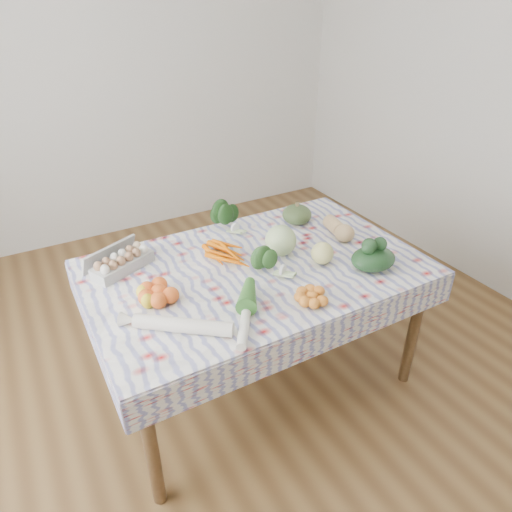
# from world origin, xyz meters

# --- Properties ---
(ground) EXTENTS (4.50, 4.50, 0.00)m
(ground) POSITION_xyz_m (0.00, 0.00, 0.00)
(ground) COLOR brown
(ground) RESTS_ON ground
(wall_back) EXTENTS (4.00, 0.04, 2.80)m
(wall_back) POSITION_xyz_m (0.00, 2.25, 1.40)
(wall_back) COLOR silver
(wall_back) RESTS_ON ground
(dining_table) EXTENTS (1.60, 1.00, 0.75)m
(dining_table) POSITION_xyz_m (0.00, 0.00, 0.68)
(dining_table) COLOR brown
(dining_table) RESTS_ON ground
(tablecloth) EXTENTS (1.66, 1.06, 0.01)m
(tablecloth) POSITION_xyz_m (0.00, 0.00, 0.76)
(tablecloth) COLOR white
(tablecloth) RESTS_ON dining_table
(egg_carton) EXTENTS (0.34, 0.25, 0.08)m
(egg_carton) POSITION_xyz_m (-0.59, 0.29, 0.80)
(egg_carton) COLOR #B4B4AF
(egg_carton) RESTS_ON tablecloth
(carrot_bunch) EXTENTS (0.30, 0.28, 0.05)m
(carrot_bunch) POSITION_xyz_m (-0.12, 0.11, 0.78)
(carrot_bunch) COLOR #F16802
(carrot_bunch) RESTS_ON tablecloth
(kale_bunch) EXTENTS (0.18, 0.16, 0.13)m
(kale_bunch) POSITION_xyz_m (0.06, 0.41, 0.83)
(kale_bunch) COLOR #193E14
(kale_bunch) RESTS_ON tablecloth
(kabocha_squash) EXTENTS (0.18, 0.18, 0.11)m
(kabocha_squash) POSITION_xyz_m (0.45, 0.30, 0.82)
(kabocha_squash) COLOR #3F542A
(kabocha_squash) RESTS_ON tablecloth
(cabbage) EXTENTS (0.20, 0.20, 0.16)m
(cabbage) POSITION_xyz_m (0.17, 0.04, 0.84)
(cabbage) COLOR #B7D58C
(cabbage) RESTS_ON tablecloth
(butternut_squash) EXTENTS (0.14, 0.25, 0.11)m
(butternut_squash) POSITION_xyz_m (0.56, 0.05, 0.82)
(butternut_squash) COLOR tan
(butternut_squash) RESTS_ON tablecloth
(orange_cluster) EXTENTS (0.28, 0.28, 0.08)m
(orange_cluster) POSITION_xyz_m (-0.52, -0.03, 0.80)
(orange_cluster) COLOR orange
(orange_cluster) RESTS_ON tablecloth
(broccoli) EXTENTS (0.20, 0.20, 0.10)m
(broccoli) POSITION_xyz_m (0.04, -0.11, 0.81)
(broccoli) COLOR #27521F
(broccoli) RESTS_ON tablecloth
(mandarin_cluster) EXTENTS (0.24, 0.24, 0.06)m
(mandarin_cluster) POSITION_xyz_m (0.07, -0.38, 0.79)
(mandarin_cluster) COLOR orange
(mandarin_cluster) RESTS_ON tablecloth
(grapefruit) EXTENTS (0.12, 0.12, 0.11)m
(grapefruit) POSITION_xyz_m (0.31, -0.14, 0.82)
(grapefruit) COLOR #DDD878
(grapefruit) RESTS_ON tablecloth
(spinach_bag) EXTENTS (0.27, 0.23, 0.10)m
(spinach_bag) POSITION_xyz_m (0.50, -0.30, 0.81)
(spinach_bag) COLOR black
(spinach_bag) RESTS_ON tablecloth
(daikon) EXTENTS (0.38, 0.32, 0.06)m
(daikon) POSITION_xyz_m (-0.51, -0.30, 0.79)
(daikon) COLOR white
(daikon) RESTS_ON tablecloth
(leek) EXTENTS (0.26, 0.37, 0.05)m
(leek) POSITION_xyz_m (-0.24, -0.35, 0.78)
(leek) COLOR white
(leek) RESTS_ON tablecloth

